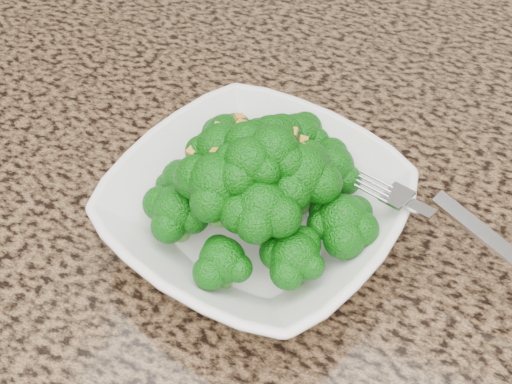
% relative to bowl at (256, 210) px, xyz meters
% --- Properties ---
extents(granite_counter, '(1.64, 1.04, 0.03)m').
position_rel_bowl_xyz_m(granite_counter, '(-0.01, 0.04, -0.04)').
color(granite_counter, brown).
rests_on(granite_counter, cabinet).
extents(bowl, '(0.27, 0.27, 0.06)m').
position_rel_bowl_xyz_m(bowl, '(0.00, 0.00, 0.00)').
color(bowl, white).
rests_on(bowl, granite_counter).
extents(broccoli_pile, '(0.20, 0.20, 0.08)m').
position_rel_bowl_xyz_m(broccoli_pile, '(0.00, 0.00, 0.07)').
color(broccoli_pile, '#0D640B').
rests_on(broccoli_pile, bowl).
extents(garlic_topping, '(0.12, 0.12, 0.01)m').
position_rel_bowl_xyz_m(garlic_topping, '(0.00, 0.00, 0.11)').
color(garlic_topping, gold).
rests_on(garlic_topping, broccoli_pile).
extents(fork, '(0.19, 0.08, 0.01)m').
position_rel_bowl_xyz_m(fork, '(0.13, 0.03, 0.03)').
color(fork, silver).
rests_on(fork, bowl).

